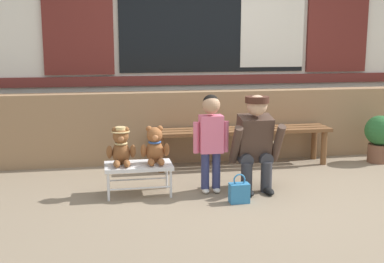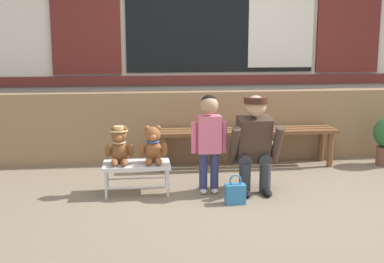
{
  "view_description": "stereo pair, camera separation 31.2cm",
  "coord_description": "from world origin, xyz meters",
  "px_view_note": "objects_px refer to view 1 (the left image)",
  "views": [
    {
      "loc": [
        -1.44,
        -4.47,
        1.49
      ],
      "look_at": [
        -0.54,
        0.41,
        0.55
      ],
      "focal_mm": 46.7,
      "sensor_mm": 36.0,
      "label": 1
    },
    {
      "loc": [
        -1.13,
        -4.52,
        1.49
      ],
      "look_at": [
        -0.54,
        0.41,
        0.55
      ],
      "focal_mm": 46.7,
      "sensor_mm": 36.0,
      "label": 2
    }
  ],
  "objects_px": {
    "child_standing": "(211,133)",
    "handbag_on_ground": "(239,192)",
    "potted_plant": "(380,136)",
    "teddy_bear_with_hat": "(121,147)",
    "teddy_bear_plain": "(155,147)",
    "small_display_bench": "(138,167)",
    "adult_crouching": "(256,142)",
    "wooden_bench_long": "(242,134)"
  },
  "relations": [
    {
      "from": "child_standing",
      "to": "handbag_on_ground",
      "type": "relative_size",
      "value": 3.52
    },
    {
      "from": "handbag_on_ground",
      "to": "potted_plant",
      "type": "xyz_separation_m",
      "value": [
        2.07,
        1.16,
        0.23
      ]
    },
    {
      "from": "teddy_bear_with_hat",
      "to": "teddy_bear_plain",
      "type": "height_order",
      "value": "same"
    },
    {
      "from": "small_display_bench",
      "to": "potted_plant",
      "type": "distance_m",
      "value": 3.04
    },
    {
      "from": "handbag_on_ground",
      "to": "potted_plant",
      "type": "height_order",
      "value": "potted_plant"
    },
    {
      "from": "teddy_bear_plain",
      "to": "potted_plant",
      "type": "relative_size",
      "value": 0.64
    },
    {
      "from": "potted_plant",
      "to": "handbag_on_ground",
      "type": "bearing_deg",
      "value": -150.8
    },
    {
      "from": "teddy_bear_plain",
      "to": "adult_crouching",
      "type": "distance_m",
      "value": 0.98
    },
    {
      "from": "teddy_bear_with_hat",
      "to": "wooden_bench_long",
      "type": "bearing_deg",
      "value": 31.88
    },
    {
      "from": "teddy_bear_with_hat",
      "to": "potted_plant",
      "type": "relative_size",
      "value": 0.64
    },
    {
      "from": "child_standing",
      "to": "potted_plant",
      "type": "bearing_deg",
      "value": 19.66
    },
    {
      "from": "teddy_bear_with_hat",
      "to": "teddy_bear_plain",
      "type": "bearing_deg",
      "value": -0.13
    },
    {
      "from": "child_standing",
      "to": "handbag_on_ground",
      "type": "bearing_deg",
      "value": -61.43
    },
    {
      "from": "small_display_bench",
      "to": "teddy_bear_plain",
      "type": "relative_size",
      "value": 1.76
    },
    {
      "from": "teddy_bear_with_hat",
      "to": "potted_plant",
      "type": "xyz_separation_m",
      "value": [
        3.11,
        0.74,
        -0.15
      ]
    },
    {
      "from": "wooden_bench_long",
      "to": "teddy_bear_plain",
      "type": "xyz_separation_m",
      "value": [
        -1.12,
        -0.89,
        0.09
      ]
    },
    {
      "from": "teddy_bear_with_hat",
      "to": "handbag_on_ground",
      "type": "xyz_separation_m",
      "value": [
        1.04,
        -0.41,
        -0.38
      ]
    },
    {
      "from": "teddy_bear_with_hat",
      "to": "adult_crouching",
      "type": "height_order",
      "value": "adult_crouching"
    },
    {
      "from": "adult_crouching",
      "to": "potted_plant",
      "type": "xyz_separation_m",
      "value": [
        1.81,
        0.8,
        -0.16
      ]
    },
    {
      "from": "wooden_bench_long",
      "to": "teddy_bear_plain",
      "type": "bearing_deg",
      "value": -141.31
    },
    {
      "from": "child_standing",
      "to": "teddy_bear_with_hat",
      "type": "bearing_deg",
      "value": 175.61
    },
    {
      "from": "small_display_bench",
      "to": "potted_plant",
      "type": "height_order",
      "value": "potted_plant"
    },
    {
      "from": "adult_crouching",
      "to": "small_display_bench",
      "type": "bearing_deg",
      "value": 177.08
    },
    {
      "from": "teddy_bear_plain",
      "to": "small_display_bench",
      "type": "bearing_deg",
      "value": -179.49
    },
    {
      "from": "wooden_bench_long",
      "to": "potted_plant",
      "type": "relative_size",
      "value": 3.68
    },
    {
      "from": "wooden_bench_long",
      "to": "child_standing",
      "type": "bearing_deg",
      "value": -121.33
    },
    {
      "from": "wooden_bench_long",
      "to": "adult_crouching",
      "type": "distance_m",
      "value": 0.97
    },
    {
      "from": "child_standing",
      "to": "potted_plant",
      "type": "xyz_separation_m",
      "value": [
        2.26,
        0.81,
        -0.27
      ]
    },
    {
      "from": "child_standing",
      "to": "wooden_bench_long",
      "type": "bearing_deg",
      "value": 58.67
    },
    {
      "from": "teddy_bear_with_hat",
      "to": "adult_crouching",
      "type": "relative_size",
      "value": 0.38
    },
    {
      "from": "handbag_on_ground",
      "to": "wooden_bench_long",
      "type": "bearing_deg",
      "value": 73.25
    },
    {
      "from": "small_display_bench",
      "to": "handbag_on_ground",
      "type": "distance_m",
      "value": 0.99
    },
    {
      "from": "wooden_bench_long",
      "to": "child_standing",
      "type": "distance_m",
      "value": 1.14
    },
    {
      "from": "teddy_bear_plain",
      "to": "handbag_on_ground",
      "type": "relative_size",
      "value": 1.34
    },
    {
      "from": "wooden_bench_long",
      "to": "teddy_bear_plain",
      "type": "height_order",
      "value": "teddy_bear_plain"
    },
    {
      "from": "teddy_bear_plain",
      "to": "handbag_on_ground",
      "type": "distance_m",
      "value": 0.91
    },
    {
      "from": "small_display_bench",
      "to": "teddy_bear_with_hat",
      "type": "height_order",
      "value": "teddy_bear_with_hat"
    },
    {
      "from": "teddy_bear_plain",
      "to": "potted_plant",
      "type": "bearing_deg",
      "value": 14.89
    },
    {
      "from": "small_display_bench",
      "to": "adult_crouching",
      "type": "xyz_separation_m",
      "value": [
        1.14,
        -0.06,
        0.21
      ]
    },
    {
      "from": "potted_plant",
      "to": "teddy_bear_with_hat",
      "type": "bearing_deg",
      "value": -166.6
    },
    {
      "from": "teddy_bear_plain",
      "to": "child_standing",
      "type": "bearing_deg",
      "value": -6.93
    },
    {
      "from": "adult_crouching",
      "to": "potted_plant",
      "type": "relative_size",
      "value": 1.67
    }
  ]
}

